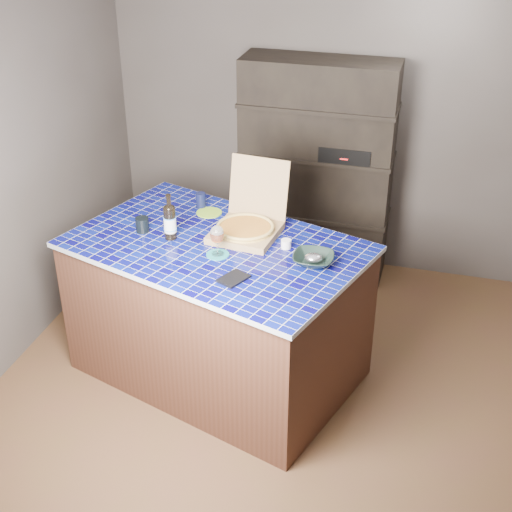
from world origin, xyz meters
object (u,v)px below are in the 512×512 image
(kitchen_island, at_px, (218,310))
(wine_glass, at_px, (217,235))
(bowl, at_px, (313,259))
(dvd_case, at_px, (234,279))
(pizza_box, at_px, (247,226))
(mead_bottle, at_px, (170,221))

(kitchen_island, height_order, wine_glass, wine_glass)
(bowl, bearing_deg, dvd_case, -142.94)
(pizza_box, relative_size, bowl, 2.13)
(pizza_box, bearing_deg, bowl, -22.08)
(kitchen_island, relative_size, pizza_box, 3.96)
(kitchen_island, xyz_separation_m, bowl, (0.64, -0.07, 0.53))
(pizza_box, xyz_separation_m, bowl, (0.49, -0.25, -0.03))
(pizza_box, distance_m, bowl, 0.55)
(wine_glass, bearing_deg, pizza_box, 73.09)
(wine_glass, distance_m, bowl, 0.60)
(wine_glass, xyz_separation_m, dvd_case, (0.18, -0.25, -0.13))
(mead_bottle, xyz_separation_m, bowl, (0.94, -0.07, -0.09))
(mead_bottle, height_order, wine_glass, mead_bottle)
(mead_bottle, xyz_separation_m, wine_glass, (0.36, -0.13, 0.02))
(wine_glass, height_order, dvd_case, wine_glass)
(kitchen_island, relative_size, dvd_case, 11.98)
(dvd_case, bearing_deg, kitchen_island, 146.53)
(dvd_case, relative_size, bowl, 0.71)
(kitchen_island, distance_m, dvd_case, 0.67)
(mead_bottle, relative_size, dvd_case, 1.77)
(pizza_box, xyz_separation_m, mead_bottle, (-0.45, -0.18, 0.06))
(bowl, bearing_deg, mead_bottle, 175.63)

